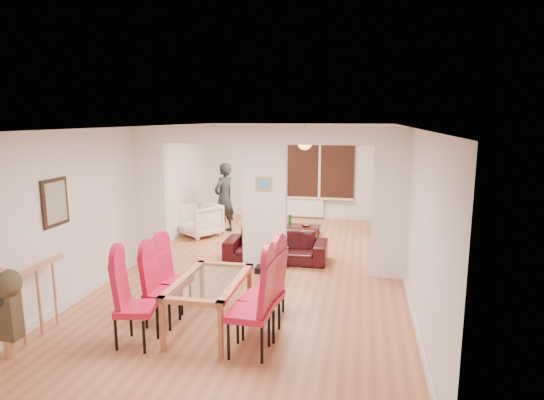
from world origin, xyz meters
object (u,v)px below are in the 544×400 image
(person, at_px, (224,198))
(television, at_px, (372,219))
(dining_table, at_px, (210,304))
(dining_chair_ra, at_px, (249,306))
(bowl, at_px, (306,226))
(armchair, at_px, (200,220))
(dining_chair_rb, at_px, (261,291))
(bottle, at_px, (290,220))
(dining_chair_rc, at_px, (270,281))
(dining_chair_la, at_px, (136,302))
(coffee_table, at_px, (300,230))
(dining_chair_lc, at_px, (175,276))
(dining_chair_lb, at_px, (162,288))
(sofa, at_px, (276,246))

(person, xyz_separation_m, television, (3.53, 0.84, -0.54))
(dining_table, bearing_deg, dining_chair_ra, -38.09)
(person, height_order, bowl, person)
(armchair, bearing_deg, dining_chair_rb, -26.61)
(television, bearing_deg, bottle, 119.22)
(dining_chair_rc, bearing_deg, dining_chair_la, -156.81)
(dining_chair_ra, distance_m, television, 6.52)
(coffee_table, bearing_deg, armchair, -165.29)
(dining_chair_lc, distance_m, dining_chair_ra, 1.68)
(dining_chair_rc, bearing_deg, coffee_table, 77.48)
(television, bearing_deg, dining_chair_la, 162.46)
(dining_chair_lb, relative_size, armchair, 1.23)
(armchair, bearing_deg, dining_chair_lb, -41.28)
(armchair, distance_m, bowl, 2.50)
(dining_chair_la, distance_m, bottle, 5.70)
(television, height_order, bowl, television)
(dining_table, relative_size, sofa, 0.74)
(dining_table, bearing_deg, person, 105.10)
(dining_chair_ra, relative_size, dining_chair_rc, 1.16)
(dining_chair_la, xyz_separation_m, bowl, (1.38, 5.64, -0.31))
(coffee_table, height_order, bowl, bowl)
(dining_chair_la, height_order, dining_chair_lc, dining_chair_la)
(dining_chair_la, distance_m, dining_chair_ra, 1.41)
(dining_chair_la, distance_m, dining_chair_rc, 1.82)
(sofa, bearing_deg, dining_chair_ra, -84.91)
(dining_chair_la, bearing_deg, sofa, 61.95)
(dining_chair_lb, distance_m, dining_chair_rc, 1.46)
(dining_table, distance_m, sofa, 3.07)
(dining_chair_lb, distance_m, dining_chair_lc, 0.47)
(dining_chair_rc, height_order, sofa, dining_chair_rc)
(armchair, relative_size, bottle, 2.80)
(dining_table, height_order, sofa, dining_table)
(dining_table, xyz_separation_m, television, (2.19, 5.81, -0.03))
(dining_chair_rc, bearing_deg, bottle, 80.66)
(dining_chair_lc, bearing_deg, dining_chair_rb, -11.49)
(dining_chair_la, relative_size, dining_chair_rb, 0.94)
(armchair, bearing_deg, bowl, 46.55)
(dining_table, height_order, coffee_table, dining_table)
(dining_chair_rb, relative_size, television, 1.09)
(dining_chair_lb, relative_size, coffee_table, 1.10)
(sofa, relative_size, coffee_table, 2.13)
(dining_chair_lb, relative_size, bottle, 3.44)
(dining_chair_rb, distance_m, dining_chair_rc, 0.58)
(dining_chair_la, bearing_deg, person, 84.04)
(dining_chair_lc, xyz_separation_m, bottle, (0.95, 4.55, -0.14))
(television, bearing_deg, dining_table, 166.43)
(dining_chair_rc, relative_size, coffee_table, 1.10)
(dining_chair_ra, distance_m, sofa, 3.61)
(dining_table, relative_size, television, 1.36)
(television, relative_size, coffee_table, 1.16)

